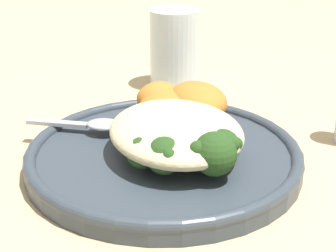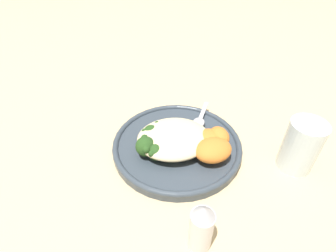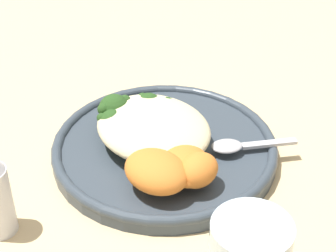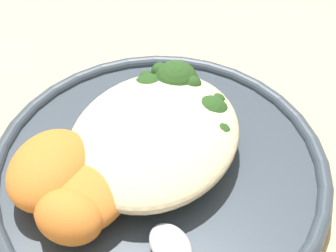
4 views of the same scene
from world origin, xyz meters
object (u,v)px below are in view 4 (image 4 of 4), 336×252
object	(u,v)px
broccoli_stalk_2	(168,102)
sweet_potato_chunk_0	(69,217)
broccoli_stalk_4	(128,129)
plate	(159,173)
sweet_potato_chunk_2	(50,170)
broccoli_stalk_1	(193,128)
broccoli_stalk_0	(197,146)
sweet_potato_chunk_1	(83,197)
quinoa_mound	(151,135)
broccoli_stalk_3	(147,112)

from	to	relation	value
broccoli_stalk_2	sweet_potato_chunk_0	world-z (taller)	broccoli_stalk_2
broccoli_stalk_4	plate	bearing A→B (deg)	-154.39
sweet_potato_chunk_2	sweet_potato_chunk_0	bearing A→B (deg)	56.52
broccoli_stalk_1	sweet_potato_chunk_0	world-z (taller)	sweet_potato_chunk_0
broccoli_stalk_1	plate	bearing A→B (deg)	-176.69
broccoli_stalk_0	sweet_potato_chunk_0	bearing A→B (deg)	-163.78
broccoli_stalk_1	sweet_potato_chunk_1	distance (m)	0.10
sweet_potato_chunk_1	sweet_potato_chunk_2	bearing A→B (deg)	-98.04
broccoli_stalk_1	sweet_potato_chunk_2	distance (m)	0.11
quinoa_mound	broccoli_stalk_4	bearing A→B (deg)	-92.50
broccoli_stalk_4	sweet_potato_chunk_1	world-z (taller)	sweet_potato_chunk_1
quinoa_mound	sweet_potato_chunk_0	size ratio (longest dim) A/B	3.00
sweet_potato_chunk_1	broccoli_stalk_4	bearing A→B (deg)	-171.05
broccoli_stalk_2	broccoli_stalk_3	xyz separation A→B (m)	(0.02, -0.01, -0.00)
broccoli_stalk_3	sweet_potato_chunk_2	distance (m)	0.09
broccoli_stalk_1	broccoli_stalk_4	distance (m)	0.05
plate	broccoli_stalk_4	size ratio (longest dim) A/B	3.26
quinoa_mound	broccoli_stalk_0	world-z (taller)	quinoa_mound
sweet_potato_chunk_2	plate	bearing A→B (deg)	135.97
broccoli_stalk_0	broccoli_stalk_2	xyz separation A→B (m)	(-0.03, -0.04, 0.00)
broccoli_stalk_0	sweet_potato_chunk_1	distance (m)	0.09
broccoli_stalk_2	broccoli_stalk_3	bearing A→B (deg)	137.43
broccoli_stalk_1	broccoli_stalk_2	distance (m)	0.03
plate	broccoli_stalk_0	size ratio (longest dim) A/B	3.06
quinoa_mound	sweet_potato_chunk_1	distance (m)	0.07
broccoli_stalk_1	sweet_potato_chunk_1	world-z (taller)	broccoli_stalk_1
quinoa_mound	broccoli_stalk_1	distance (m)	0.03
broccoli_stalk_0	plate	bearing A→B (deg)	174.19
plate	sweet_potato_chunk_2	xyz separation A→B (m)	(0.06, -0.05, 0.03)
broccoli_stalk_4	sweet_potato_chunk_1	distance (m)	0.07
quinoa_mound	broccoli_stalk_1	world-z (taller)	quinoa_mound
plate	broccoli_stalk_0	world-z (taller)	broccoli_stalk_0
plate	broccoli_stalk_2	world-z (taller)	broccoli_stalk_2
broccoli_stalk_1	broccoli_stalk_0	bearing A→B (deg)	-121.49
plate	broccoli_stalk_1	distance (m)	0.04
broccoli_stalk_2	sweet_potato_chunk_1	distance (m)	0.11
broccoli_stalk_4	sweet_potato_chunk_2	distance (m)	0.07
sweet_potato_chunk_1	sweet_potato_chunk_2	size ratio (longest dim) A/B	1.00
quinoa_mound	broccoli_stalk_4	size ratio (longest dim) A/B	1.78
broccoli_stalk_2	quinoa_mound	bearing A→B (deg)	179.80
broccoli_stalk_0	broccoli_stalk_3	bearing A→B (deg)	116.79
broccoli_stalk_2	sweet_potato_chunk_2	bearing A→B (deg)	149.45
sweet_potato_chunk_1	broccoli_stalk_2	bearing A→B (deg)	179.02
broccoli_stalk_4	sweet_potato_chunk_0	size ratio (longest dim) A/B	1.69
sweet_potato_chunk_2	broccoli_stalk_0	bearing A→B (deg)	136.17
sweet_potato_chunk_0	sweet_potato_chunk_1	xyz separation A→B (m)	(-0.02, -0.00, -0.00)
plate	broccoli_stalk_1	world-z (taller)	broccoli_stalk_1
broccoli_stalk_2	sweet_potato_chunk_1	size ratio (longest dim) A/B	1.69
broccoli_stalk_2	broccoli_stalk_1	bearing A→B (deg)	-125.49
broccoli_stalk_3	plate	bearing A→B (deg)	-163.04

